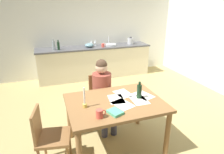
# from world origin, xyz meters

# --- Properties ---
(ground_plane) EXTENTS (5.20, 5.20, 0.04)m
(ground_plane) POSITION_xyz_m (0.00, 0.00, -0.02)
(ground_plane) COLOR tan
(wall_back) EXTENTS (5.20, 0.12, 2.60)m
(wall_back) POSITION_xyz_m (0.00, 2.60, 1.30)
(wall_back) COLOR silver
(wall_back) RESTS_ON ground
(kitchen_counter) EXTENTS (3.21, 0.64, 0.90)m
(kitchen_counter) POSITION_xyz_m (0.00, 2.24, 0.45)
(kitchen_counter) COLOR beige
(kitchen_counter) RESTS_ON ground
(dining_table) EXTENTS (1.32, 0.99, 0.76)m
(dining_table) POSITION_xyz_m (-0.50, -0.80, 0.66)
(dining_table) COLOR olive
(dining_table) RESTS_ON ground
(chair_at_table) EXTENTS (0.40, 0.40, 0.87)m
(chair_at_table) POSITION_xyz_m (-0.50, -0.07, 0.49)
(chair_at_table) COLOR olive
(chair_at_table) RESTS_ON ground
(person_seated) EXTENTS (0.32, 0.59, 1.19)m
(person_seated) POSITION_xyz_m (-0.50, -0.21, 0.68)
(person_seated) COLOR brown
(person_seated) RESTS_ON ground
(chair_side_empty) EXTENTS (0.47, 0.47, 0.85)m
(chair_side_empty) POSITION_xyz_m (-1.42, -0.88, 0.47)
(chair_side_empty) COLOR olive
(chair_side_empty) RESTS_ON ground
(coffee_mug) EXTENTS (0.13, 0.09, 0.10)m
(coffee_mug) POSITION_xyz_m (-0.81, -1.12, 0.81)
(coffee_mug) COLOR #D84C3F
(coffee_mug) RESTS_ON dining_table
(candlestick) EXTENTS (0.06, 0.06, 0.28)m
(candlestick) POSITION_xyz_m (-0.93, -0.82, 0.84)
(candlestick) COLOR gold
(candlestick) RESTS_ON dining_table
(book_magazine) EXTENTS (0.20, 0.22, 0.03)m
(book_magazine) POSITION_xyz_m (-0.60, -1.10, 0.78)
(book_magazine) COLOR #51B68B
(book_magazine) RESTS_ON dining_table
(paper_letter) EXTENTS (0.22, 0.30, 0.00)m
(paper_letter) POSITION_xyz_m (-0.16, -0.87, 0.76)
(paper_letter) COLOR white
(paper_letter) RESTS_ON dining_table
(paper_bill) EXTENTS (0.29, 0.35, 0.00)m
(paper_bill) POSITION_xyz_m (-0.04, -0.76, 0.76)
(paper_bill) COLOR white
(paper_bill) RESTS_ON dining_table
(paper_envelope) EXTENTS (0.25, 0.32, 0.00)m
(paper_envelope) POSITION_xyz_m (-0.46, -0.74, 0.76)
(paper_envelope) COLOR white
(paper_envelope) RESTS_ON dining_table
(paper_receipt) EXTENTS (0.26, 0.33, 0.00)m
(paper_receipt) POSITION_xyz_m (-0.29, -0.60, 0.76)
(paper_receipt) COLOR white
(paper_receipt) RESTS_ON dining_table
(paper_notice) EXTENTS (0.29, 0.35, 0.00)m
(paper_notice) POSITION_xyz_m (-0.43, -0.91, 0.76)
(paper_notice) COLOR white
(paper_notice) RESTS_ON dining_table
(wine_bottle_on_table) EXTENTS (0.07, 0.07, 0.25)m
(wine_bottle_on_table) POSITION_xyz_m (-0.13, -0.81, 0.86)
(wine_bottle_on_table) COLOR black
(wine_bottle_on_table) RESTS_ON dining_table
(sink_unit) EXTENTS (0.36, 0.36, 0.24)m
(sink_unit) POSITION_xyz_m (0.47, 2.24, 0.92)
(sink_unit) COLOR #B2B7BC
(sink_unit) RESTS_ON kitchen_counter
(bottle_oil) EXTENTS (0.07, 0.07, 0.27)m
(bottle_oil) POSITION_xyz_m (-1.11, 2.18, 1.02)
(bottle_oil) COLOR #8C999E
(bottle_oil) RESTS_ON kitchen_counter
(bottle_vinegar) EXTENTS (0.06, 0.06, 0.25)m
(bottle_vinegar) POSITION_xyz_m (-0.99, 2.16, 1.01)
(bottle_vinegar) COLOR black
(bottle_vinegar) RESTS_ON kitchen_counter
(mixing_bowl) EXTENTS (0.25, 0.25, 0.11)m
(mixing_bowl) POSITION_xyz_m (-0.16, 2.21, 0.96)
(mixing_bowl) COLOR #668C99
(mixing_bowl) RESTS_ON kitchen_counter
(stovetop_kettle) EXTENTS (0.18, 0.18, 0.22)m
(stovetop_kettle) POSITION_xyz_m (1.11, 2.24, 1.00)
(stovetop_kettle) COLOR #B7BABF
(stovetop_kettle) RESTS_ON kitchen_counter
(wine_glass_near_sink) EXTENTS (0.07, 0.07, 0.15)m
(wine_glass_near_sink) POSITION_xyz_m (0.06, 2.39, 1.01)
(wine_glass_near_sink) COLOR silver
(wine_glass_near_sink) RESTS_ON kitchen_counter
(wine_glass_by_kettle) EXTENTS (0.07, 0.07, 0.15)m
(wine_glass_by_kettle) POSITION_xyz_m (-0.06, 2.39, 1.01)
(wine_glass_by_kettle) COLOR silver
(wine_glass_by_kettle) RESTS_ON kitchen_counter
(teacup_on_counter) EXTENTS (0.13, 0.09, 0.10)m
(teacup_on_counter) POSITION_xyz_m (0.21, 2.09, 0.95)
(teacup_on_counter) COLOR #D84C3F
(teacup_on_counter) RESTS_ON kitchen_counter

